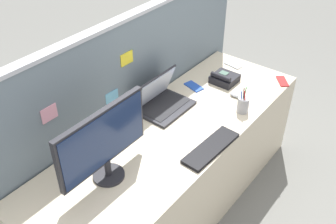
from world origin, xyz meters
TOP-DOWN VIEW (x-y plane):
  - ground_plane at (0.00, 0.00)m, footprint 10.00×10.00m
  - desk at (0.00, 0.00)m, footprint 2.19×0.72m
  - cubicle_divider at (-0.00, 0.40)m, footprint 2.41×0.08m
  - desktop_monitor at (-0.55, 0.05)m, footprint 0.60×0.18m
  - laptop at (0.15, 0.23)m, footprint 0.37×0.28m
  - desk_phone at (0.69, 0.05)m, footprint 0.18×0.18m
  - keyboard_main at (-0.01, -0.29)m, footprint 0.43×0.15m
  - computer_mouse_right_hand at (0.58, -0.12)m, footprint 0.08×0.11m
  - pen_cup at (0.45, -0.24)m, footprint 0.08×0.08m
  - cell_phone_blue_case at (0.50, 0.19)m, footprint 0.11×0.16m
  - cell_phone_red_case at (0.97, -0.30)m, footprint 0.15×0.14m
  - cell_phone_silver_slab at (0.96, 0.13)m, footprint 0.08×0.15m

SIDE VIEW (x-z plane):
  - ground_plane at x=0.00m, z-range 0.00..0.00m
  - desk at x=0.00m, z-range 0.00..0.70m
  - cubicle_divider at x=0.00m, z-range 0.00..1.36m
  - cell_phone_blue_case at x=0.50m, z-range 0.70..0.71m
  - cell_phone_red_case at x=0.97m, z-range 0.70..0.71m
  - cell_phone_silver_slab at x=0.96m, z-range 0.70..0.71m
  - keyboard_main at x=-0.01m, z-range 0.70..0.72m
  - computer_mouse_right_hand at x=0.58m, z-range 0.70..0.73m
  - desk_phone at x=0.69m, z-range 0.69..0.78m
  - pen_cup at x=0.45m, z-range 0.66..0.85m
  - laptop at x=0.15m, z-range 0.64..0.89m
  - desktop_monitor at x=-0.55m, z-range 0.73..1.17m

